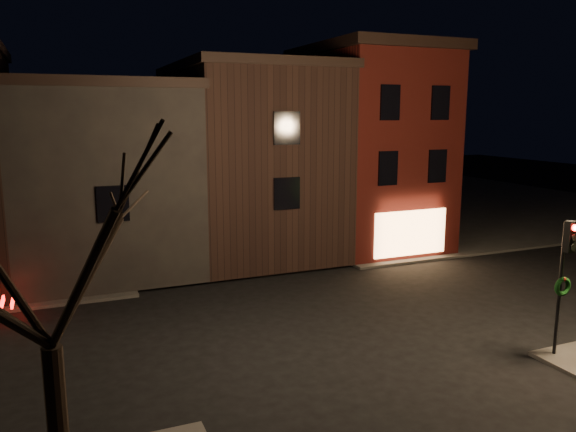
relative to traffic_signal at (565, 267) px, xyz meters
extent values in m
plane|color=black|center=(-5.60, 5.51, -2.81)|extent=(120.00, 120.00, 0.00)
cube|color=#2D2B28|center=(14.40, 25.51, -2.75)|extent=(30.00, 30.00, 0.12)
cube|color=#52130E|center=(2.40, 15.01, 2.31)|extent=(6.00, 8.00, 10.00)
cube|color=black|center=(2.40, 15.01, 7.56)|extent=(6.50, 8.50, 0.50)
cube|color=#FFB872|center=(2.40, 10.96, -1.39)|extent=(4.00, 0.12, 2.20)
cube|color=black|center=(-4.10, 16.01, 1.81)|extent=(7.00, 10.00, 9.00)
cube|color=black|center=(-4.10, 16.01, 6.51)|extent=(7.30, 10.30, 0.40)
cube|color=black|center=(-11.35, 16.01, 1.31)|extent=(7.50, 10.00, 8.00)
cube|color=black|center=(-11.35, 16.01, 5.51)|extent=(7.80, 10.30, 0.40)
cylinder|color=black|center=(0.00, 0.11, -0.69)|extent=(0.10, 0.10, 4.00)
cube|color=black|center=(0.00, -0.07, 0.91)|extent=(0.28, 0.22, 0.90)
cylinder|color=#FF0C07|center=(0.00, -0.19, 1.19)|extent=(0.18, 0.06, 0.18)
cylinder|color=black|center=(0.00, -0.19, 0.91)|extent=(0.18, 0.06, 0.18)
cylinder|color=black|center=(0.00, -0.19, 0.63)|extent=(0.18, 0.06, 0.18)
torus|color=#0C380F|center=(0.00, 0.02, -0.59)|extent=(0.58, 0.14, 0.58)
sphere|color=#990C0C|center=(0.00, 0.00, -0.37)|extent=(0.12, 0.12, 0.12)
cylinder|color=black|center=(-13.60, -1.49, -1.11)|extent=(0.36, 0.36, 3.15)
camera|label=1|loc=(-13.35, -11.28, 4.37)|focal=35.00mm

